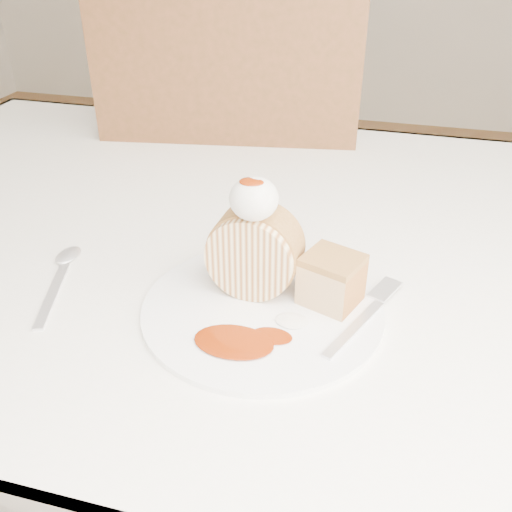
# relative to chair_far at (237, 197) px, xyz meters

# --- Properties ---
(table) EXTENTS (1.40, 0.90, 0.75)m
(table) POSITION_rel_chair_far_xyz_m (0.16, -0.43, 0.08)
(table) COLOR white
(table) RESTS_ON ground
(chair_far) EXTENTS (0.55, 0.55, 1.01)m
(chair_far) POSITION_rel_chair_far_xyz_m (0.00, 0.00, 0.00)
(chair_far) COLOR brown
(chair_far) RESTS_ON ground
(plate) EXTENTS (0.34, 0.34, 0.01)m
(plate) POSITION_rel_chair_far_xyz_m (0.21, -0.61, 0.18)
(plate) COLOR white
(plate) RESTS_ON table
(roulade_slice) EXTENTS (0.10, 0.06, 0.10)m
(roulade_slice) POSITION_rel_chair_far_xyz_m (0.20, -0.58, 0.23)
(roulade_slice) COLOR beige
(roulade_slice) RESTS_ON plate
(cake_chunk) EXTENTS (0.07, 0.07, 0.05)m
(cake_chunk) POSITION_rel_chair_far_xyz_m (0.28, -0.58, 0.20)
(cake_chunk) COLOR #A6713E
(cake_chunk) RESTS_ON plate
(whipped_cream) EXTENTS (0.05, 0.05, 0.04)m
(whipped_cream) POSITION_rel_chair_far_xyz_m (0.20, -0.59, 0.30)
(whipped_cream) COLOR white
(whipped_cream) RESTS_ON roulade_slice
(caramel_drizzle) EXTENTS (0.03, 0.02, 0.01)m
(caramel_drizzle) POSITION_rel_chair_far_xyz_m (0.20, -0.59, 0.33)
(caramel_drizzle) COLOR maroon
(caramel_drizzle) RESTS_ON whipped_cream
(caramel_pool) EXTENTS (0.10, 0.08, 0.00)m
(caramel_pool) POSITION_rel_chair_far_xyz_m (0.20, -0.67, 0.18)
(caramel_pool) COLOR maroon
(caramel_pool) RESTS_ON plate
(fork) EXTENTS (0.08, 0.15, 0.00)m
(fork) POSITION_rel_chair_far_xyz_m (0.32, -0.62, 0.18)
(fork) COLOR silver
(fork) RESTS_ON plate
(spoon) EXTENTS (0.07, 0.16, 0.00)m
(spoon) POSITION_rel_chair_far_xyz_m (-0.02, -0.64, 0.18)
(spoon) COLOR silver
(spoon) RESTS_ON table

